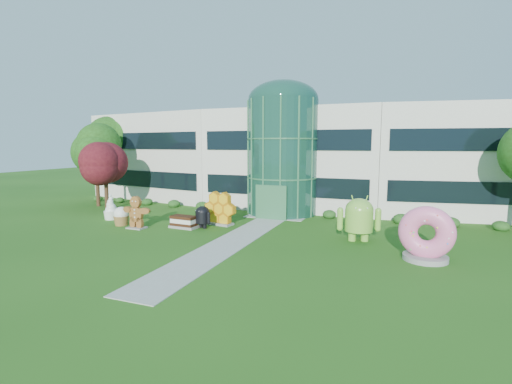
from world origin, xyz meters
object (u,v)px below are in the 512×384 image
at_px(android_green, 359,216).
at_px(gingerbread, 136,212).
at_px(android_black, 203,215).
at_px(donut, 427,233).

relative_size(android_green, gingerbread, 1.23).
distance_m(android_green, android_black, 10.96).
height_order(android_black, donut, donut).
xyz_separation_m(android_black, donut, (14.65, -2.36, 0.52)).
bearing_deg(donut, gingerbread, -175.69).
height_order(android_black, gingerbread, gingerbread).
xyz_separation_m(android_black, gingerbread, (-4.39, -1.87, 0.24)).
bearing_deg(gingerbread, donut, 0.31).
relative_size(android_green, donut, 1.09).
distance_m(donut, gingerbread, 19.05).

